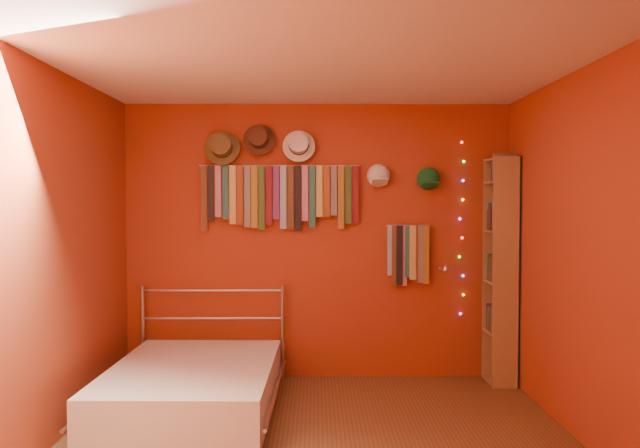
{
  "coord_description": "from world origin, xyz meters",
  "views": [
    {
      "loc": [
        -0.02,
        -3.94,
        1.61
      ],
      "look_at": [
        0.02,
        0.9,
        1.44
      ],
      "focal_mm": 35.0,
      "sensor_mm": 36.0,
      "label": 1
    }
  ],
  "objects_px": {
    "reading_lamp": "(445,269)",
    "bookshelf": "(505,269)",
    "bed": "(193,387)",
    "tie_rack": "(279,194)"
  },
  "relations": [
    {
      "from": "bookshelf",
      "to": "bed",
      "type": "relative_size",
      "value": 1.12
    },
    {
      "from": "bookshelf",
      "to": "bed",
      "type": "bearing_deg",
      "value": -163.31
    },
    {
      "from": "reading_lamp",
      "to": "bookshelf",
      "type": "xyz_separation_m",
      "value": [
        0.53,
        -0.01,
        0.0
      ]
    },
    {
      "from": "tie_rack",
      "to": "bookshelf",
      "type": "relative_size",
      "value": 0.72
    },
    {
      "from": "tie_rack",
      "to": "bookshelf",
      "type": "xyz_separation_m",
      "value": [
        2.01,
        -0.16,
        -0.67
      ]
    },
    {
      "from": "tie_rack",
      "to": "bed",
      "type": "xyz_separation_m",
      "value": [
        -0.6,
        -0.94,
        -1.48
      ]
    },
    {
      "from": "bed",
      "to": "bookshelf",
      "type": "bearing_deg",
      "value": 17.75
    },
    {
      "from": "bed",
      "to": "tie_rack",
      "type": "bearing_deg",
      "value": 58.34
    },
    {
      "from": "tie_rack",
      "to": "reading_lamp",
      "type": "bearing_deg",
      "value": -5.76
    },
    {
      "from": "tie_rack",
      "to": "bed",
      "type": "bearing_deg",
      "value": -122.71
    }
  ]
}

